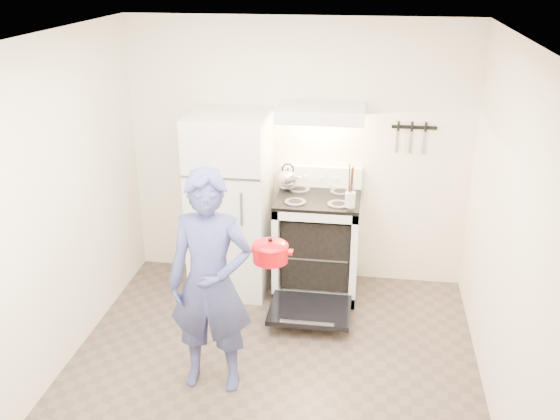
# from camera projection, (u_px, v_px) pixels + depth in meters

# --- Properties ---
(floor) EXTENTS (3.60, 3.60, 0.00)m
(floor) POSITION_uv_depth(u_px,v_px,m) (267.00, 383.00, 4.68)
(floor) COLOR brown
(floor) RESTS_ON ground
(back_wall) EXTENTS (3.20, 0.02, 2.50)m
(back_wall) POSITION_uv_depth(u_px,v_px,m) (298.00, 154.00, 5.85)
(back_wall) COLOR white
(back_wall) RESTS_ON ground
(refrigerator) EXTENTS (0.70, 0.70, 1.70)m
(refrigerator) POSITION_uv_depth(u_px,v_px,m) (231.00, 204.00, 5.76)
(refrigerator) COLOR white
(refrigerator) RESTS_ON floor
(stove_body) EXTENTS (0.76, 0.65, 0.92)m
(stove_body) POSITION_uv_depth(u_px,v_px,m) (317.00, 246.00, 5.82)
(stove_body) COLOR white
(stove_body) RESTS_ON floor
(cooktop) EXTENTS (0.76, 0.65, 0.03)m
(cooktop) POSITION_uv_depth(u_px,v_px,m) (318.00, 199.00, 5.64)
(cooktop) COLOR black
(cooktop) RESTS_ON stove_body
(backsplash) EXTENTS (0.76, 0.07, 0.20)m
(backsplash) POSITION_uv_depth(u_px,v_px,m) (321.00, 176.00, 5.86)
(backsplash) COLOR white
(backsplash) RESTS_ON cooktop
(oven_door) EXTENTS (0.70, 0.54, 0.04)m
(oven_door) POSITION_uv_depth(u_px,v_px,m) (310.00, 310.00, 5.41)
(oven_door) COLOR black
(oven_door) RESTS_ON floor
(oven_rack) EXTENTS (0.60, 0.52, 0.01)m
(oven_rack) POSITION_uv_depth(u_px,v_px,m) (317.00, 248.00, 5.83)
(oven_rack) COLOR slate
(oven_rack) RESTS_ON stove_body
(range_hood) EXTENTS (0.76, 0.50, 0.12)m
(range_hood) POSITION_uv_depth(u_px,v_px,m) (321.00, 113.00, 5.42)
(range_hood) COLOR white
(range_hood) RESTS_ON back_wall
(knife_strip) EXTENTS (0.40, 0.02, 0.03)m
(knife_strip) POSITION_uv_depth(u_px,v_px,m) (414.00, 127.00, 5.58)
(knife_strip) COLOR black
(knife_strip) RESTS_ON back_wall
(pizza_stone) EXTENTS (0.35, 0.35, 0.02)m
(pizza_stone) POSITION_uv_depth(u_px,v_px,m) (310.00, 246.00, 5.83)
(pizza_stone) COLOR #896146
(pizza_stone) RESTS_ON oven_rack
(tea_kettle) EXTENTS (0.21, 0.17, 0.26)m
(tea_kettle) POSITION_uv_depth(u_px,v_px,m) (288.00, 177.00, 5.77)
(tea_kettle) COLOR #B5B5BA
(tea_kettle) RESTS_ON cooktop
(utensil_jar) EXTENTS (0.10, 0.10, 0.13)m
(utensil_jar) POSITION_uv_depth(u_px,v_px,m) (350.00, 199.00, 5.32)
(utensil_jar) COLOR silver
(utensil_jar) RESTS_ON cooktop
(person) EXTENTS (0.62, 0.41, 1.68)m
(person) POSITION_uv_depth(u_px,v_px,m) (210.00, 283.00, 4.39)
(person) COLOR navy
(person) RESTS_ON floor
(dutch_oven) EXTENTS (0.34, 0.27, 0.22)m
(dutch_oven) POSITION_uv_depth(u_px,v_px,m) (270.00, 253.00, 4.65)
(dutch_oven) COLOR red
(dutch_oven) RESTS_ON person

